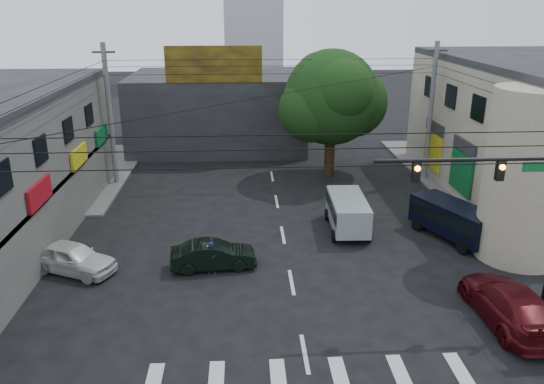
{
  "coord_description": "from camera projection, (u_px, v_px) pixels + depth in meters",
  "views": [
    {
      "loc": [
        -2.0,
        -18.27,
        11.39
      ],
      "look_at": [
        -0.74,
        4.0,
        3.47
      ],
      "focal_mm": 35.0,
      "sensor_mm": 36.0,
      "label": 1
    }
  ],
  "objects": [
    {
      "name": "traffic_officer",
      "position": [
        212.0,
        258.0,
        23.49
      ],
      "size": [
        0.6,
        0.43,
        1.53
      ],
      "primitive_type": "imported",
      "rotation": [
        0.0,
        0.0,
        -0.06
      ],
      "color": "#121641",
      "rests_on": "ground"
    },
    {
      "name": "street_tree",
      "position": [
        332.0,
        98.0,
        35.48
      ],
      "size": [
        6.4,
        6.4,
        8.7
      ],
      "color": "black",
      "rests_on": "ground"
    },
    {
      "name": "navy_van",
      "position": [
        453.0,
        222.0,
        27.02
      ],
      "size": [
        5.96,
        5.23,
        1.86
      ],
      "primitive_type": null,
      "rotation": [
        0.0,
        0.0,
        1.99
      ],
      "color": "black",
      "rests_on": "ground"
    },
    {
      "name": "dark_sedan",
      "position": [
        213.0,
        255.0,
        24.05
      ],
      "size": [
        2.1,
        4.12,
        1.27
      ],
      "primitive_type": "imported",
      "rotation": [
        0.0,
        0.0,
        1.67
      ],
      "color": "black",
      "rests_on": "ground"
    },
    {
      "name": "ground",
      "position": [
        296.0,
        307.0,
        21.11
      ],
      "size": [
        160.0,
        160.0,
        0.0
      ],
      "primitive_type": "plane",
      "color": "black",
      "rests_on": "ground"
    },
    {
      "name": "building_far",
      "position": [
        218.0,
        110.0,
        44.35
      ],
      "size": [
        14.0,
        10.0,
        6.0
      ],
      "primitive_type": "cube",
      "color": "#232326",
      "rests_on": "ground"
    },
    {
      "name": "corner_column",
      "position": [
        529.0,
        176.0,
        24.12
      ],
      "size": [
        4.0,
        4.0,
        8.0
      ],
      "primitive_type": "cylinder",
      "color": "gray",
      "rests_on": "ground"
    },
    {
      "name": "utility_pole_far_left",
      "position": [
        110.0,
        116.0,
        34.06
      ],
      "size": [
        0.32,
        0.32,
        9.2
      ],
      "primitive_type": "cylinder",
      "color": "#59595B",
      "rests_on": "ground"
    },
    {
      "name": "utility_pole_far_right",
      "position": [
        430.0,
        113.0,
        35.18
      ],
      "size": [
        0.32,
        0.32,
        9.2
      ],
      "primitive_type": "cylinder",
      "color": "#59595B",
      "rests_on": "ground"
    },
    {
      "name": "traffic_gantry",
      "position": [
        518.0,
        198.0,
        18.96
      ],
      "size": [
        7.1,
        0.35,
        7.2
      ],
      "color": "black",
      "rests_on": "ground"
    },
    {
      "name": "billboard",
      "position": [
        214.0,
        64.0,
        38.3
      ],
      "size": [
        7.0,
        0.3,
        2.6
      ],
      "primitive_type": "cube",
      "color": "olive",
      "rests_on": "building_far"
    },
    {
      "name": "sidewalk_far_right",
      "position": [
        515.0,
        167.0,
        38.98
      ],
      "size": [
        16.0,
        16.0,
        0.15
      ],
      "primitive_type": "cube",
      "color": "#514F4C",
      "rests_on": "ground"
    },
    {
      "name": "sidewalk_far_left",
      "position": [
        15.0,
        176.0,
        37.06
      ],
      "size": [
        16.0,
        16.0,
        0.15
      ],
      "primitive_type": "cube",
      "color": "#514F4C",
      "rests_on": "ground"
    },
    {
      "name": "maroon_sedan",
      "position": [
        510.0,
        304.0,
        19.89
      ],
      "size": [
        2.47,
        5.43,
        1.54
      ],
      "primitive_type": "imported",
      "rotation": [
        0.0,
        0.0,
        3.17
      ],
      "color": "#45090F",
      "rests_on": "ground"
    },
    {
      "name": "silver_minivan",
      "position": [
        348.0,
        214.0,
        28.0
      ],
      "size": [
        4.35,
        2.06,
        1.82
      ],
      "primitive_type": null,
      "rotation": [
        0.0,
        0.0,
        1.54
      ],
      "color": "#B2B6BA",
      "rests_on": "ground"
    },
    {
      "name": "white_compact",
      "position": [
        72.0,
        258.0,
        23.68
      ],
      "size": [
        4.68,
        5.29,
        1.38
      ],
      "primitive_type": "imported",
      "rotation": [
        0.0,
        0.0,
        1.15
      ],
      "color": "silver",
      "rests_on": "ground"
    }
  ]
}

